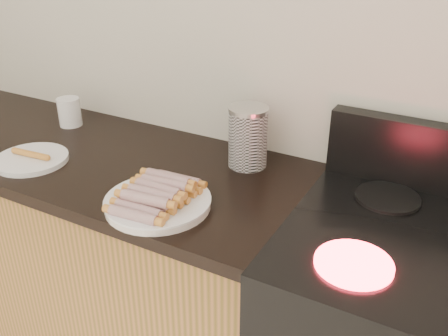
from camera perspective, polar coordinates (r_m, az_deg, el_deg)
The scene contains 11 objects.
wall_back at distance 1.67m, azimuth 0.03°, elevation 15.81°, with size 4.00×0.04×2.60m, color silver.
cabinet_base at distance 2.22m, azimuth -20.26°, elevation -7.47°, with size 2.20×0.59×0.86m, color #A96B3A.
counter_slab at distance 2.01m, azimuth -22.29°, elevation 3.19°, with size 2.20×0.62×0.04m, color black.
burner_near_left at distance 1.19m, azimuth 14.60°, elevation -10.55°, with size 0.18×0.18×0.01m, color #FF1E2D.
burner_far_left at distance 1.48m, azimuth 18.19°, elevation -3.21°, with size 0.18×0.18×0.01m, color black.
main_plate at distance 1.40m, azimuth -7.56°, elevation -4.05°, with size 0.29×0.29×0.02m, color silver.
side_plate at distance 1.75m, azimuth -21.14°, elevation 0.94°, with size 0.24×0.24×0.02m, color white.
hotdog_pile at distance 1.38m, azimuth -7.65°, elevation -2.83°, with size 0.14×0.26×0.05m.
plain_sausages at distance 1.74m, azimuth -21.24°, elevation 1.50°, with size 0.14×0.03×0.02m.
canister at distance 1.58m, azimuth 2.75°, elevation 3.59°, with size 0.13×0.13×0.20m.
mug at distance 2.00m, azimuth -17.24°, elevation 6.14°, with size 0.09×0.09×0.11m, color white.
Camera 1 is at (0.79, 0.56, 1.63)m, focal length 40.00 mm.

